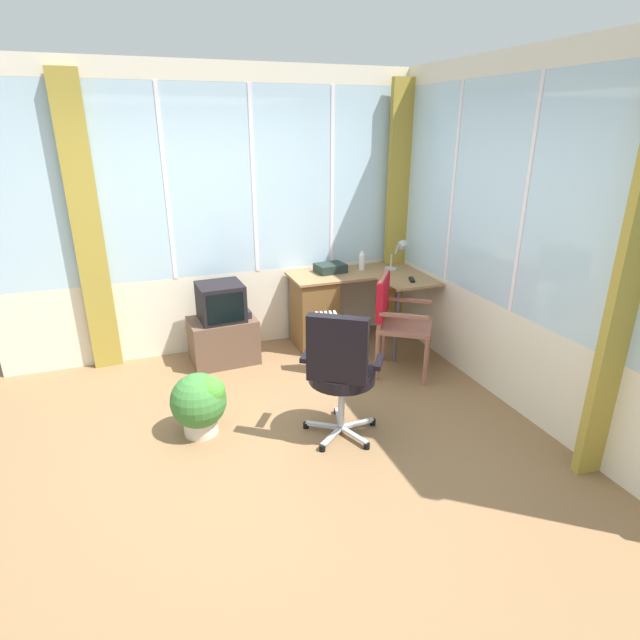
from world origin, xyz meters
TOP-DOWN VIEW (x-y plane):
  - ground at (0.00, 0.00)m, footprint 5.15×4.81m
  - north_window_panel at (0.00, 1.94)m, footprint 4.15×0.07m
  - east_window_panel at (2.10, 0.00)m, footprint 0.07×3.81m
  - curtain_north_left at (-1.14, 1.86)m, footprint 0.26×0.08m
  - curtain_corner at (1.97, 1.81)m, footprint 0.26×0.08m
  - curtain_east_far at (2.02, -1.05)m, footprint 0.26×0.10m
  - desk at (1.01, 1.60)m, footprint 1.35×0.97m
  - desk_lamp at (1.88, 1.53)m, footprint 0.24×0.20m
  - tv_remote at (1.80, 1.13)m, footprint 0.10×0.16m
  - spray_bottle at (1.50, 1.68)m, footprint 0.06×0.06m
  - paper_tray at (1.15, 1.70)m, footprint 0.32×0.26m
  - wooden_armchair at (1.42, 0.79)m, footprint 0.67×0.67m
  - office_chair at (0.53, -0.10)m, footprint 0.61×0.60m
  - tv_on_stand at (-0.04, 1.55)m, footprint 0.66×0.48m
  - space_heater at (0.85, 0.96)m, footprint 0.28×0.21m
  - potted_plant at (-0.43, 0.33)m, footprint 0.43×0.43m

SIDE VIEW (x-z plane):
  - ground at x=0.00m, z-range -0.06..0.00m
  - potted_plant at x=-0.43m, z-range 0.03..0.52m
  - space_heater at x=0.85m, z-range 0.01..0.62m
  - tv_on_stand at x=-0.04m, z-range -0.05..0.77m
  - desk at x=1.01m, z-range 0.04..0.81m
  - office_chair at x=0.53m, z-range 0.09..1.12m
  - wooden_armchair at x=1.42m, z-range 0.13..1.09m
  - tv_remote at x=1.80m, z-range 0.77..0.80m
  - paper_tray at x=1.15m, z-range 0.77..0.86m
  - spray_bottle at x=1.50m, z-range 0.77..0.99m
  - desk_lamp at x=1.88m, z-range 0.82..1.15m
  - curtain_north_left at x=-1.14m, z-range 0.00..2.68m
  - curtain_corner at x=1.97m, z-range 0.00..2.68m
  - curtain_east_far at x=2.02m, z-range 0.00..2.68m
  - east_window_panel at x=2.10m, z-range 0.00..2.77m
  - north_window_panel at x=0.00m, z-range 0.00..2.78m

